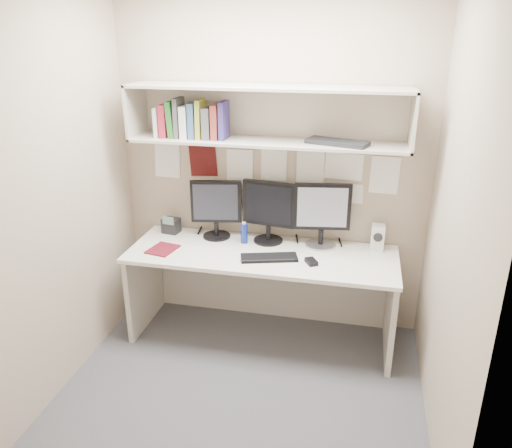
% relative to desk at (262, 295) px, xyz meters
% --- Properties ---
extents(floor, '(2.40, 2.00, 0.01)m').
position_rel_desk_xyz_m(floor, '(0.00, -0.65, -0.37)').
color(floor, '#46464B').
rests_on(floor, ground).
extents(wall_back, '(2.40, 0.02, 2.60)m').
position_rel_desk_xyz_m(wall_back, '(0.00, 0.35, 0.93)').
color(wall_back, tan).
rests_on(wall_back, ground).
extents(wall_front, '(2.40, 0.02, 2.60)m').
position_rel_desk_xyz_m(wall_front, '(0.00, -1.65, 0.93)').
color(wall_front, tan).
rests_on(wall_front, ground).
extents(wall_left, '(0.02, 2.00, 2.60)m').
position_rel_desk_xyz_m(wall_left, '(-1.20, -0.65, 0.93)').
color(wall_left, tan).
rests_on(wall_left, ground).
extents(wall_right, '(0.02, 2.00, 2.60)m').
position_rel_desk_xyz_m(wall_right, '(1.20, -0.65, 0.93)').
color(wall_right, tan).
rests_on(wall_right, ground).
extents(desk, '(2.00, 0.70, 0.73)m').
position_rel_desk_xyz_m(desk, '(0.00, 0.00, 0.00)').
color(desk, silver).
rests_on(desk, floor).
extents(overhead_hutch, '(2.00, 0.38, 0.40)m').
position_rel_desk_xyz_m(overhead_hutch, '(0.00, 0.21, 1.35)').
color(overhead_hutch, beige).
rests_on(overhead_hutch, wall_back).
extents(pinned_papers, '(1.92, 0.01, 0.48)m').
position_rel_desk_xyz_m(pinned_papers, '(0.00, 0.34, 0.88)').
color(pinned_papers, white).
rests_on(pinned_papers, wall_back).
extents(monitor_left, '(0.40, 0.22, 0.46)m').
position_rel_desk_xyz_m(monitor_left, '(-0.41, 0.22, 0.62)').
color(monitor_left, black).
rests_on(monitor_left, desk).
extents(monitor_center, '(0.42, 0.23, 0.48)m').
position_rel_desk_xyz_m(monitor_center, '(0.01, 0.22, 0.63)').
color(monitor_center, black).
rests_on(monitor_center, desk).
extents(monitor_right, '(0.42, 0.23, 0.49)m').
position_rel_desk_xyz_m(monitor_right, '(0.42, 0.22, 0.63)').
color(monitor_right, '#A5A5AA').
rests_on(monitor_right, desk).
extents(keyboard, '(0.43, 0.25, 0.02)m').
position_rel_desk_xyz_m(keyboard, '(0.08, -0.11, 0.37)').
color(keyboard, black).
rests_on(keyboard, desk).
extents(mouse, '(0.11, 0.12, 0.03)m').
position_rel_desk_xyz_m(mouse, '(0.38, -0.12, 0.38)').
color(mouse, black).
rests_on(mouse, desk).
extents(speaker, '(0.10, 0.11, 0.20)m').
position_rel_desk_xyz_m(speaker, '(0.84, 0.24, 0.46)').
color(speaker, silver).
rests_on(speaker, desk).
extents(blue_bottle, '(0.05, 0.05, 0.17)m').
position_rel_desk_xyz_m(blue_bottle, '(-0.17, 0.14, 0.44)').
color(blue_bottle, navy).
rests_on(blue_bottle, desk).
extents(maroon_notebook, '(0.22, 0.26, 0.01)m').
position_rel_desk_xyz_m(maroon_notebook, '(-0.74, -0.12, 0.37)').
color(maroon_notebook, '#5B0F1A').
rests_on(maroon_notebook, desk).
extents(desk_phone, '(0.14, 0.13, 0.16)m').
position_rel_desk_xyz_m(desk_phone, '(-0.80, 0.22, 0.43)').
color(desk_phone, black).
rests_on(desk_phone, desk).
extents(book_stack, '(0.53, 0.18, 0.28)m').
position_rel_desk_xyz_m(book_stack, '(-0.55, 0.14, 1.30)').
color(book_stack, beige).
rests_on(book_stack, overhead_hutch).
extents(hutch_tray, '(0.45, 0.28, 0.03)m').
position_rel_desk_xyz_m(hutch_tray, '(0.50, 0.12, 1.19)').
color(hutch_tray, black).
rests_on(hutch_tray, overhead_hutch).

